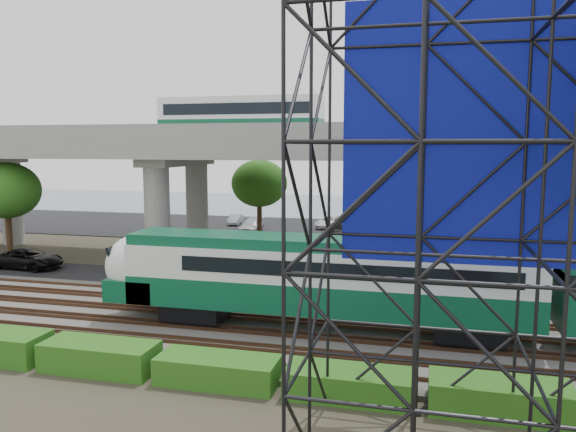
# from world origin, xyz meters

# --- Properties ---
(ground) EXTENTS (140.00, 140.00, 0.00)m
(ground) POSITION_xyz_m (0.00, 0.00, 0.00)
(ground) COLOR #474233
(ground) RESTS_ON ground
(ballast_bed) EXTENTS (90.00, 12.00, 0.20)m
(ballast_bed) POSITION_xyz_m (0.00, 2.00, 0.10)
(ballast_bed) COLOR slate
(ballast_bed) RESTS_ON ground
(service_road) EXTENTS (90.00, 5.00, 0.08)m
(service_road) POSITION_xyz_m (0.00, 10.50, 0.04)
(service_road) COLOR black
(service_road) RESTS_ON ground
(parking_lot) EXTENTS (90.00, 18.00, 0.08)m
(parking_lot) POSITION_xyz_m (0.00, 34.00, 0.04)
(parking_lot) COLOR black
(parking_lot) RESTS_ON ground
(harbor_water) EXTENTS (140.00, 40.00, 0.03)m
(harbor_water) POSITION_xyz_m (0.00, 56.00, 0.01)
(harbor_water) COLOR #466473
(harbor_water) RESTS_ON ground
(rail_tracks) EXTENTS (90.00, 9.52, 0.16)m
(rail_tracks) POSITION_xyz_m (0.00, 2.00, 0.28)
(rail_tracks) COLOR #472D1E
(rail_tracks) RESTS_ON ballast_bed
(commuter_train) EXTENTS (29.30, 3.06, 4.30)m
(commuter_train) POSITION_xyz_m (6.02, 2.00, 2.88)
(commuter_train) COLOR black
(commuter_train) RESTS_ON rail_tracks
(overpass) EXTENTS (80.00, 12.00, 12.40)m
(overpass) POSITION_xyz_m (-0.36, 16.00, 8.21)
(overpass) COLOR #9E9B93
(overpass) RESTS_ON ground
(scaffold_tower) EXTENTS (9.36, 6.36, 15.00)m
(scaffold_tower) POSITION_xyz_m (9.82, -7.98, 7.47)
(scaffold_tower) COLOR black
(scaffold_tower) RESTS_ON ground
(hedge_strip) EXTENTS (34.60, 1.80, 1.20)m
(hedge_strip) POSITION_xyz_m (1.01, -4.30, 0.56)
(hedge_strip) COLOR #225313
(hedge_strip) RESTS_ON ground
(trees) EXTENTS (40.94, 16.94, 7.69)m
(trees) POSITION_xyz_m (-4.67, 16.17, 5.57)
(trees) COLOR #382314
(trees) RESTS_ON ground
(suv) EXTENTS (5.24, 2.67, 1.42)m
(suv) POSITION_xyz_m (-19.37, 10.74, 0.79)
(suv) COLOR black
(suv) RESTS_ON service_road
(parked_cars) EXTENTS (40.15, 9.72, 1.32)m
(parked_cars) POSITION_xyz_m (1.39, 33.49, 0.71)
(parked_cars) COLOR white
(parked_cars) RESTS_ON parking_lot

